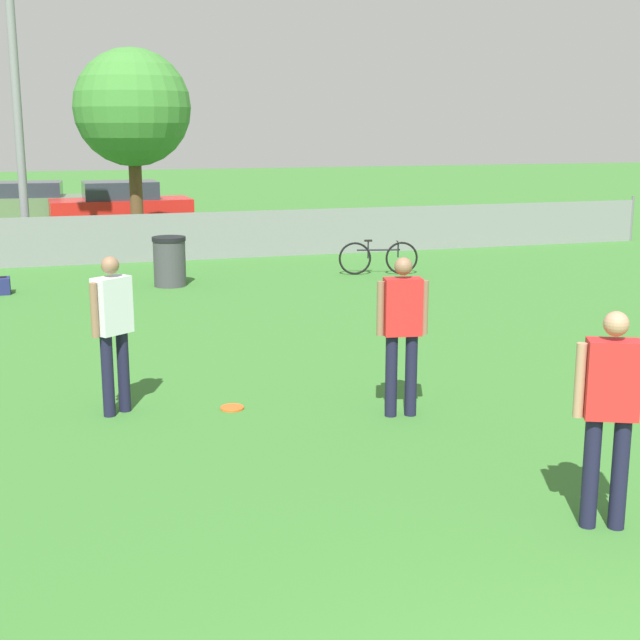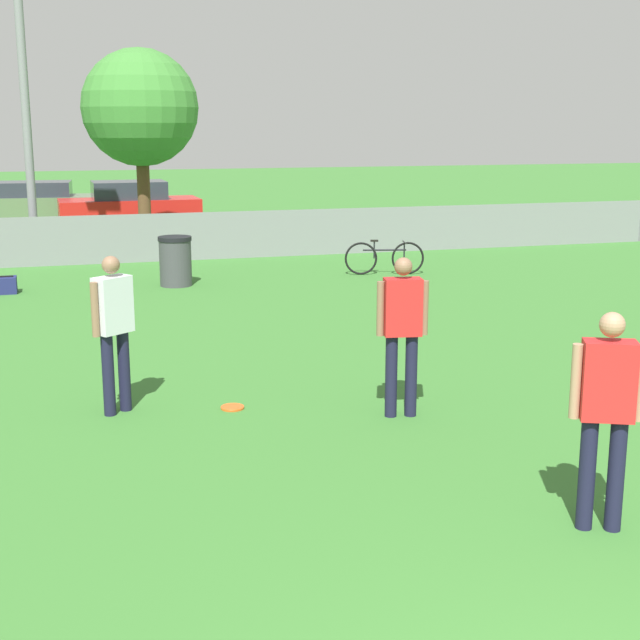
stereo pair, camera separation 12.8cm
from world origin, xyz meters
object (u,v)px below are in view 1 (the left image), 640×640
object	(u,v)px
frisbee_disc	(232,408)
parked_car_olive	(24,202)
tree_near_pole	(132,108)
trash_bin	(170,261)
bicycle_sideline	(378,258)
parked_car_red	(121,206)
player_defender_red	(402,326)
player_thrower_red	(610,405)
player_receiver_white	(113,324)
light_pole	(14,57)

from	to	relation	value
frisbee_disc	parked_car_olive	xyz separation A→B (m)	(-2.56, 20.61, 0.64)
tree_near_pole	trash_bin	distance (m)	6.31
tree_near_pole	parked_car_olive	xyz separation A→B (m)	(-2.87, 7.15, -2.81)
bicycle_sideline	parked_car_olive	bearing A→B (deg)	132.92
bicycle_sideline	parked_car_olive	size ratio (longest dim) A/B	0.35
parked_car_red	trash_bin	bearing A→B (deg)	-91.31
player_defender_red	player_thrower_red	xyz separation A→B (m)	(0.49, -3.01, 0.00)
tree_near_pole	frisbee_disc	distance (m)	13.90
tree_near_pole	bicycle_sideline	bearing A→B (deg)	-50.91
parked_car_olive	parked_car_red	xyz separation A→B (m)	(2.83, -2.46, 0.02)
player_receiver_white	frisbee_disc	world-z (taller)	player_receiver_white
trash_bin	bicycle_sideline	bearing A→B (deg)	1.31
light_pole	player_receiver_white	world-z (taller)	light_pole
player_thrower_red	frisbee_disc	world-z (taller)	player_thrower_red
parked_car_red	player_defender_red	bearing A→B (deg)	-87.50
parked_car_red	parked_car_olive	bearing A→B (deg)	137.18
tree_near_pole	parked_car_olive	world-z (taller)	tree_near_pole
player_defender_red	trash_bin	distance (m)	8.78
trash_bin	frisbee_disc	bearing A→B (deg)	-92.68
player_thrower_red	player_receiver_white	distance (m)	5.26
parked_car_olive	player_thrower_red	bearing A→B (deg)	-74.32
tree_near_pole	frisbee_disc	size ratio (longest dim) A/B	18.66
player_thrower_red	bicycle_sideline	xyz separation A→B (m)	(2.55, 11.77, -0.65)
player_receiver_white	bicycle_sideline	bearing A→B (deg)	16.76
light_pole	tree_near_pole	bearing A→B (deg)	18.14
player_defender_red	parked_car_olive	xyz separation A→B (m)	(-4.27, 21.37, -0.35)
bicycle_sideline	trash_bin	world-z (taller)	trash_bin
player_receiver_white	frisbee_disc	size ratio (longest dim) A/B	6.59
light_pole	bicycle_sideline	xyz separation A→B (m)	(7.10, -4.59, -4.21)
bicycle_sideline	parked_car_red	distance (m)	11.09
tree_near_pole	frisbee_disc	xyz separation A→B (m)	(-0.31, -13.46, -3.45)
player_receiver_white	frisbee_disc	xyz separation A→B (m)	(1.23, -0.21, -0.99)
light_pole	parked_car_red	size ratio (longest dim) A/B	1.83
tree_near_pole	player_thrower_red	distance (m)	17.51
trash_bin	parked_car_olive	distance (m)	13.04
bicycle_sideline	trash_bin	bearing A→B (deg)	-165.83
light_pole	player_defender_red	size ratio (longest dim) A/B	4.40
player_defender_red	player_thrower_red	size ratio (longest dim) A/B	1.00
frisbee_disc	parked_car_olive	distance (m)	20.78
trash_bin	parked_car_red	xyz separation A→B (m)	(-0.09, 10.25, 0.19)
trash_bin	light_pole	bearing A→B (deg)	120.19
light_pole	parked_car_olive	bearing A→B (deg)	91.44
player_thrower_red	trash_bin	distance (m)	11.83
bicycle_sideline	player_thrower_red	bearing A→B (deg)	-89.35
player_thrower_red	parked_car_olive	distance (m)	24.84
player_thrower_red	parked_car_olive	bearing A→B (deg)	124.93
tree_near_pole	player_receiver_white	bearing A→B (deg)	-96.63
tree_near_pole	player_defender_red	world-z (taller)	tree_near_pole
parked_car_olive	player_defender_red	bearing A→B (deg)	-74.06
player_defender_red	parked_car_olive	world-z (taller)	player_defender_red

